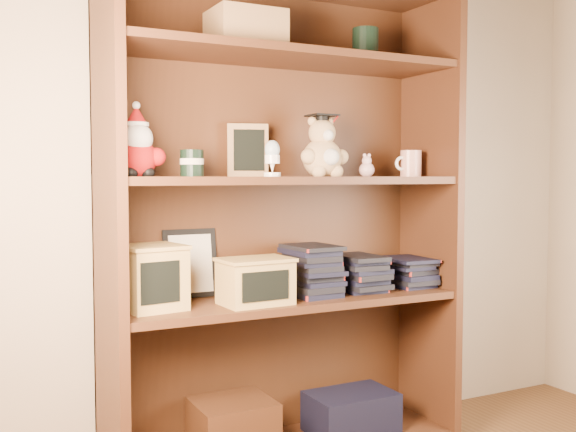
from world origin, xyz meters
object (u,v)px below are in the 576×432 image
Objects in this scene: grad_teddy_bear at (323,152)px; teacher_mug at (410,163)px; bookcase at (280,227)px; treats_box at (152,277)px.

grad_teddy_bear is 2.01× the size of teacher_mug.
bookcase is at bearing 174.23° from teacher_mug.
bookcase is 0.55m from teacher_mug.
treats_box is (-0.59, 0.01, -0.38)m from grad_teddy_bear.
grad_teddy_bear is 0.37m from teacher_mug.
grad_teddy_bear is 1.05× the size of treats_box.
treats_box is (-0.46, -0.05, -0.13)m from bookcase.
teacher_mug reaches higher than treats_box.
treats_box is at bearing -173.57° from bookcase.
bookcase is 7.46× the size of grad_teddy_bear.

